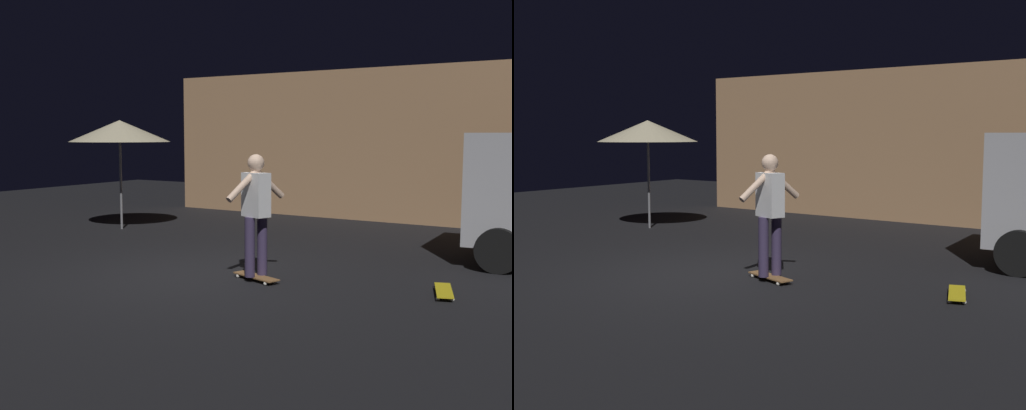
# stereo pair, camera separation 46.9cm
# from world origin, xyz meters

# --- Properties ---
(ground_plane) EXTENTS (28.00, 28.00, 0.00)m
(ground_plane) POSITION_xyz_m (0.00, 0.00, 0.00)
(ground_plane) COLOR black
(low_building) EXTENTS (11.47, 3.81, 3.51)m
(low_building) POSITION_xyz_m (0.23, 8.61, 1.76)
(low_building) COLOR #AD7F56
(low_building) RESTS_ON ground_plane
(patio_umbrella) EXTENTS (2.10, 2.10, 2.30)m
(patio_umbrella) POSITION_xyz_m (-4.04, 2.72, 2.07)
(patio_umbrella) COLOR slate
(patio_umbrella) RESTS_ON ground_plane
(skateboard_ridden) EXTENTS (0.80, 0.44, 0.07)m
(skateboard_ridden) POSITION_xyz_m (0.96, 0.16, 0.06)
(skateboard_ridden) COLOR olive
(skateboard_ridden) RESTS_ON ground_plane
(skateboard_spare) EXTENTS (0.44, 0.80, 0.07)m
(skateboard_spare) POSITION_xyz_m (3.38, 0.75, 0.06)
(skateboard_spare) COLOR gold
(skateboard_spare) RESTS_ON ground_plane
(skater) EXTENTS (0.43, 0.96, 1.67)m
(skater) POSITION_xyz_m (0.96, 0.16, 1.04)
(skater) COLOR #382D4C
(skater) RESTS_ON skateboard_ridden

